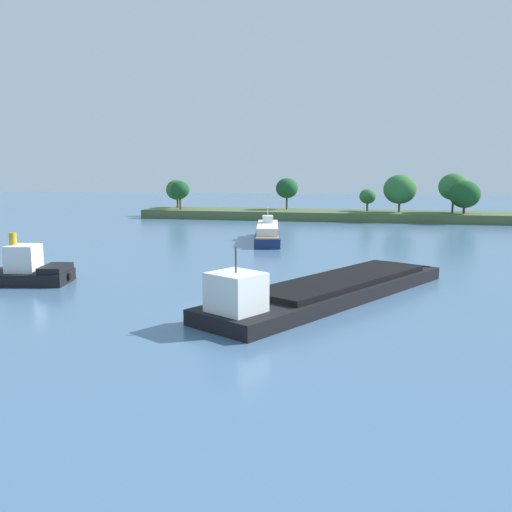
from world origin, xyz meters
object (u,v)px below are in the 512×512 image
cargo_barge (328,289)px  white_riverboat (268,233)px  tugboat (28,271)px  small_motorboat (30,265)px

cargo_barge → white_riverboat: size_ratio=1.53×
cargo_barge → white_riverboat: bearing=108.1°
cargo_barge → tugboat: bearing=178.1°
small_motorboat → white_riverboat: white_riverboat is taller
cargo_barge → small_motorboat: cargo_barge is taller
small_motorboat → cargo_barge: bearing=-14.3°
small_motorboat → white_riverboat: bearing=51.6°
cargo_barge → small_motorboat: size_ratio=7.00×
white_riverboat → tugboat: white_riverboat is taller
cargo_barge → tugboat: 29.43m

